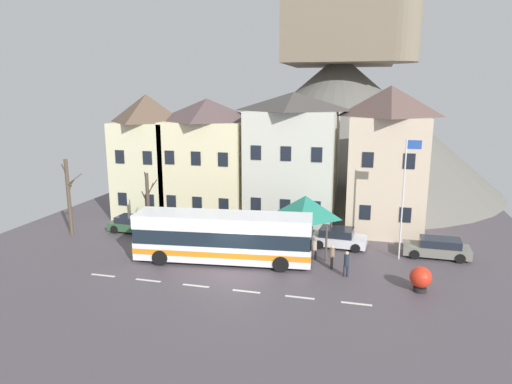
% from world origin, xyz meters
% --- Properties ---
extents(ground_plane, '(40.00, 60.00, 0.07)m').
position_xyz_m(ground_plane, '(0.00, -0.00, -0.03)').
color(ground_plane, '#4F474E').
extents(townhouse_00, '(5.04, 5.28, 10.65)m').
position_xyz_m(townhouse_00, '(-11.18, 11.61, 5.33)').
color(townhouse_00, beige).
rests_on(townhouse_00, ground_plane).
extents(townhouse_01, '(6.79, 5.46, 10.31)m').
position_xyz_m(townhouse_01, '(-5.68, 11.70, 5.15)').
color(townhouse_01, beige).
rests_on(townhouse_01, ground_plane).
extents(townhouse_02, '(6.96, 5.88, 10.85)m').
position_xyz_m(townhouse_02, '(1.56, 11.91, 5.42)').
color(townhouse_02, beige).
rests_on(townhouse_02, ground_plane).
extents(townhouse_03, '(5.66, 5.86, 11.33)m').
position_xyz_m(townhouse_03, '(8.97, 11.90, 5.66)').
color(townhouse_03, beige).
rests_on(townhouse_03, ground_plane).
extents(hilltop_castle, '(35.77, 35.77, 21.97)m').
position_xyz_m(hilltop_castle, '(3.80, 28.65, 8.05)').
color(hilltop_castle, '#615F58').
rests_on(hilltop_castle, ground_plane).
extents(transit_bus, '(11.61, 3.76, 3.21)m').
position_xyz_m(transit_bus, '(-1.18, 2.19, 1.62)').
color(transit_bus, white).
rests_on(transit_bus, ground_plane).
extents(bus_shelter, '(3.60, 3.60, 3.95)m').
position_xyz_m(bus_shelter, '(3.62, 5.55, 3.15)').
color(bus_shelter, '#473D33').
rests_on(bus_shelter, ground_plane).
extents(parked_car_00, '(3.95, 2.00, 1.25)m').
position_xyz_m(parked_car_00, '(-10.13, 6.60, 0.62)').
color(parked_car_00, '#325A38').
rests_on(parked_car_00, ground_plane).
extents(parked_car_01, '(4.29, 1.91, 1.30)m').
position_xyz_m(parked_car_01, '(12.40, 6.59, 0.64)').
color(parked_car_01, slate).
rests_on(parked_car_01, ground_plane).
extents(parked_car_02, '(3.95, 2.21, 1.35)m').
position_xyz_m(parked_car_02, '(5.82, 7.05, 0.66)').
color(parked_car_02, silver).
rests_on(parked_car_02, ground_plane).
extents(pedestrian_00, '(0.32, 0.38, 1.50)m').
position_xyz_m(pedestrian_00, '(5.76, 2.84, 0.79)').
color(pedestrian_00, '#38332D').
rests_on(pedestrian_00, ground_plane).
extents(pedestrian_01, '(0.30, 0.30, 1.55)m').
position_xyz_m(pedestrian_01, '(4.50, 4.11, 0.89)').
color(pedestrian_01, '#38332D').
rests_on(pedestrian_01, ground_plane).
extents(pedestrian_02, '(0.35, 0.32, 1.59)m').
position_xyz_m(pedestrian_02, '(6.72, 1.67, 0.84)').
color(pedestrian_02, '#2D2D38').
rests_on(pedestrian_02, ground_plane).
extents(public_bench, '(1.65, 0.48, 0.87)m').
position_xyz_m(public_bench, '(2.32, 7.23, 0.47)').
color(public_bench, brown).
rests_on(public_bench, ground_plane).
extents(flagpole, '(0.95, 0.10, 7.97)m').
position_xyz_m(flagpole, '(9.99, 5.53, 4.56)').
color(flagpole, silver).
rests_on(flagpole, ground_plane).
extents(harbour_buoy, '(1.20, 1.20, 1.45)m').
position_xyz_m(harbour_buoy, '(10.83, 0.58, 0.80)').
color(harbour_buoy, black).
rests_on(harbour_buoy, ground_plane).
extents(bare_tree_00, '(1.76, 1.26, 5.24)m').
position_xyz_m(bare_tree_00, '(-7.49, 4.18, 2.75)').
color(bare_tree_00, '#47382D').
rests_on(bare_tree_00, ground_plane).
extents(bare_tree_01, '(1.06, 1.51, 5.90)m').
position_xyz_m(bare_tree_01, '(-14.45, 4.75, 3.04)').
color(bare_tree_01, brown).
rests_on(bare_tree_01, ground_plane).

